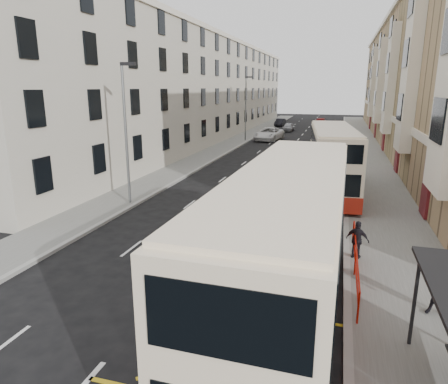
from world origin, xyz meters
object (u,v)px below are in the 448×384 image
(double_decker_rear, at_px, (332,161))
(white_van, at_px, (269,134))
(pedestrian_far, at_px, (357,240))
(car_red, at_px, (321,122))
(street_lamp_near, at_px, (126,127))
(street_lamp_far, at_px, (246,105))
(double_decker_front, at_px, (288,251))
(pedestrian_mid, at_px, (444,290))
(car_silver, at_px, (288,127))
(car_dark, at_px, (280,122))

(double_decker_rear, xyz_separation_m, white_van, (-8.68, 26.08, -1.38))
(pedestrian_far, xyz_separation_m, car_red, (-4.45, 58.36, -0.17))
(street_lamp_near, height_order, double_decker_rear, street_lamp_near)
(street_lamp_far, bearing_deg, double_decker_front, -75.21)
(pedestrian_mid, height_order, white_van, pedestrian_mid)
(double_decker_front, xyz_separation_m, car_silver, (-6.87, 54.00, -1.74))
(double_decker_rear, relative_size, car_red, 2.14)
(street_lamp_near, relative_size, white_van, 1.32)
(pedestrian_mid, xyz_separation_m, car_dark, (-13.86, 60.86, -0.34))
(pedestrian_mid, height_order, car_dark, pedestrian_mid)
(double_decker_front, xyz_separation_m, double_decker_rear, (0.76, 16.05, -0.19))
(double_decker_front, xyz_separation_m, car_red, (-2.33, 63.79, -1.66))
(white_van, xyz_separation_m, car_dark, (-1.52, 20.43, -0.17))
(pedestrian_mid, bearing_deg, car_silver, 110.79)
(street_lamp_near, xyz_separation_m, pedestrian_mid, (15.01, -8.40, -3.62))
(pedestrian_far, relative_size, car_red, 0.30)
(white_van, height_order, car_red, white_van)
(car_silver, bearing_deg, car_red, 68.70)
(car_silver, xyz_separation_m, car_dark, (-2.56, 8.56, -0.00))
(street_lamp_far, xyz_separation_m, pedestrian_far, (12.70, -34.66, -3.71))
(pedestrian_far, bearing_deg, white_van, -56.72)
(street_lamp_near, xyz_separation_m, double_decker_rear, (11.35, 5.96, -2.42))
(pedestrian_mid, distance_m, car_dark, 62.41)
(double_decker_rear, relative_size, white_van, 1.84)
(double_decker_rear, bearing_deg, car_silver, 95.64)
(car_silver, bearing_deg, street_lamp_near, -91.26)
(street_lamp_near, height_order, pedestrian_far, street_lamp_near)
(white_van, bearing_deg, street_lamp_near, -86.79)
(pedestrian_far, bearing_deg, pedestrian_mid, 139.73)
(double_decker_front, distance_m, white_van, 42.90)
(car_silver, distance_m, car_red, 10.80)
(pedestrian_far, xyz_separation_m, white_van, (-10.03, 36.70, -0.08))
(double_decker_front, bearing_deg, car_dark, 99.56)
(double_decker_rear, height_order, car_dark, double_decker_rear)
(pedestrian_mid, height_order, car_silver, pedestrian_mid)
(street_lamp_far, xyz_separation_m, pedestrian_mid, (15.01, -38.40, -3.62))
(car_dark, bearing_deg, street_lamp_far, -89.75)
(street_lamp_far, bearing_deg, white_van, 37.24)
(street_lamp_near, distance_m, double_decker_rear, 13.04)
(pedestrian_far, bearing_deg, car_red, -67.64)
(pedestrian_far, distance_m, white_van, 38.04)
(white_van, relative_size, car_red, 1.16)
(street_lamp_far, xyz_separation_m, double_decker_rear, (11.35, -24.04, -2.42))
(double_decker_front, bearing_deg, car_red, 93.07)
(double_decker_front, xyz_separation_m, pedestrian_far, (2.11, 5.43, -1.49))
(street_lamp_near, height_order, car_red, street_lamp_near)
(car_silver, bearing_deg, street_lamp_far, -101.39)
(pedestrian_mid, distance_m, white_van, 42.27)
(pedestrian_far, bearing_deg, street_lamp_far, -51.88)
(street_lamp_far, relative_size, double_decker_rear, 0.72)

